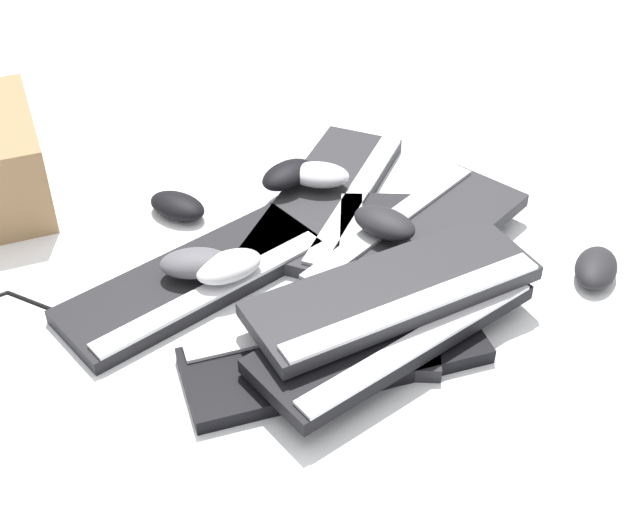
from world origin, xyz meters
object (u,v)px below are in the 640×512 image
object	(u,v)px
keyboard_5	(394,291)
keyboard_6	(417,240)
mouse_0	(195,263)
mouse_5	(177,206)
keyboard_2	(383,276)
keyboard_4	(394,328)
mouse_1	(319,175)
mouse_2	(288,175)
mouse_4	(384,223)
keyboard_0	(194,281)
mouse_3	(597,270)
keyboard_3	(328,197)
keyboard_1	(334,354)
mouse_6	(229,266)

from	to	relation	value
keyboard_5	keyboard_6	size ratio (longest dim) A/B	1.05
mouse_0	mouse_5	world-z (taller)	mouse_0
keyboard_2	keyboard_4	distance (m)	0.16
mouse_1	mouse_5	xyz separation A→B (m)	(0.25, 0.06, -0.03)
mouse_2	mouse_4	distance (m)	0.25
keyboard_0	mouse_5	world-z (taller)	mouse_5
keyboard_5	mouse_3	xyz separation A→B (m)	(-0.34, -0.12, -0.05)
keyboard_3	mouse_4	distance (m)	0.20
mouse_2	mouse_4	size ratio (longest dim) A/B	1.00
keyboard_5	mouse_1	size ratio (longest dim) A/B	4.15
keyboard_1	mouse_2	world-z (taller)	mouse_2
keyboard_5	mouse_3	bearing A→B (deg)	-159.99
keyboard_4	mouse_5	distance (m)	0.50
mouse_5	keyboard_6	bearing A→B (deg)	14.57
keyboard_0	keyboard_1	distance (m)	0.28
keyboard_0	mouse_2	bearing A→B (deg)	-118.20
mouse_4	mouse_0	bearing A→B (deg)	49.18
mouse_6	mouse_4	bearing A→B (deg)	165.16
keyboard_3	keyboard_4	world-z (taller)	keyboard_4
keyboard_4	mouse_2	world-z (taller)	mouse_2
keyboard_5	mouse_0	bearing A→B (deg)	-16.34
keyboard_0	mouse_4	world-z (taller)	mouse_4
keyboard_1	mouse_2	distance (m)	0.43
keyboard_1	mouse_5	size ratio (longest dim) A/B	4.23
keyboard_0	mouse_2	xyz separation A→B (m)	(-0.14, -0.26, 0.04)
keyboard_0	mouse_1	size ratio (longest dim) A/B	3.89
keyboard_2	mouse_3	world-z (taller)	mouse_3
keyboard_3	mouse_2	distance (m)	0.08
keyboard_3	mouse_0	world-z (taller)	mouse_0
keyboard_0	mouse_6	bearing A→B (deg)	173.34
keyboard_6	keyboard_4	bearing A→B (deg)	77.27
keyboard_2	keyboard_6	size ratio (longest dim) A/B	1.02
mouse_5	keyboard_5	bearing A→B (deg)	-7.03
keyboard_3	keyboard_1	bearing A→B (deg)	92.13
keyboard_4	mouse_0	xyz separation A→B (m)	(0.31, -0.14, 0.01)
keyboard_1	mouse_5	distance (m)	0.45
keyboard_4	mouse_0	distance (m)	0.34
keyboard_5	mouse_0	distance (m)	0.32
keyboard_0	keyboard_3	world-z (taller)	same
keyboard_4	keyboard_0	bearing A→B (deg)	-23.78
keyboard_0	keyboard_4	size ratio (longest dim) A/B	0.98
keyboard_5	mouse_2	distance (m)	0.39
keyboard_1	mouse_0	bearing A→B (deg)	-36.09
keyboard_3	mouse_4	bearing A→B (deg)	118.97
keyboard_3	mouse_0	size ratio (longest dim) A/B	4.22
keyboard_1	mouse_2	size ratio (longest dim) A/B	4.23
keyboard_0	mouse_6	xyz separation A→B (m)	(-0.06, 0.01, 0.04)
keyboard_0	mouse_2	distance (m)	0.29
mouse_0	mouse_1	bearing A→B (deg)	46.61
mouse_0	mouse_3	bearing A→B (deg)	-3.96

